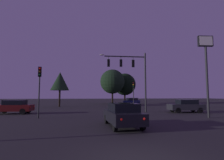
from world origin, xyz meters
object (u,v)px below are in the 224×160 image
car_crossing_left (14,107)px  traffic_signal_mast_arm (132,70)px  car_crossing_right (186,106)px  store_sign_illuminated (206,58)px  traffic_light_corner_left (133,90)px  car_far_lane (132,101)px  car_nearside_lane (123,114)px  tree_center_horizon (112,82)px  tree_left_far (125,84)px  traffic_light_corner_right (39,82)px  tree_behind_sign (60,81)px

car_crossing_left → traffic_signal_mast_arm: bearing=-0.0°
car_crossing_right → store_sign_illuminated: (-0.83, -5.05, 4.72)m
traffic_light_corner_left → car_far_lane: size_ratio=0.89×
car_nearside_lane → car_crossing_right: same height
store_sign_illuminated → car_far_lane: bearing=93.9°
traffic_signal_mast_arm → traffic_light_corner_left: 6.03m
car_nearside_lane → tree_center_horizon: size_ratio=0.57×
store_sign_illuminated → tree_left_far: bearing=92.6°
car_far_lane → tree_left_far: size_ratio=0.61×
car_crossing_left → traffic_light_corner_left: bearing=19.5°
traffic_light_corner_right → car_nearside_lane: traffic_light_corner_right is taller
car_crossing_right → tree_behind_sign: size_ratio=0.67×
car_crossing_left → tree_behind_sign: size_ratio=0.66×
traffic_light_corner_left → car_crossing_left: bearing=-160.5°
traffic_light_corner_right → traffic_signal_mast_arm: bearing=24.6°
car_crossing_right → car_far_lane: bearing=98.0°
traffic_light_corner_left → store_sign_illuminated: (3.78, -11.66, 2.59)m
store_sign_illuminated → tree_center_horizon: (-4.99, 25.34, -0.32)m
traffic_signal_mast_arm → traffic_light_corner_left: traffic_signal_mast_arm is taller
traffic_light_corner_right → traffic_light_corner_left: bearing=40.7°
traffic_signal_mast_arm → car_crossing_left: (-13.39, 0.01, -4.33)m
traffic_light_corner_left → car_nearside_lane: traffic_light_corner_left is taller
traffic_light_corner_right → car_crossing_left: size_ratio=1.11×
store_sign_illuminated → tree_behind_sign: (-15.68, 18.31, -0.93)m
car_nearside_lane → car_crossing_left: same height
car_far_lane → tree_left_far: bearing=89.0°
traffic_light_corner_left → traffic_signal_mast_arm: bearing=-107.4°
traffic_signal_mast_arm → traffic_light_corner_right: size_ratio=1.59×
car_nearside_lane → car_far_lane: (7.20, 24.62, 0.00)m
store_sign_illuminated → tree_behind_sign: store_sign_illuminated is taller
traffic_signal_mast_arm → car_crossing_right: size_ratio=1.75×
tree_left_far → traffic_light_corner_right: bearing=-117.1°
car_crossing_left → store_sign_illuminated: 20.44m
traffic_light_corner_left → car_nearside_lane: size_ratio=0.90×
traffic_light_corner_right → car_nearside_lane: size_ratio=1.01×
car_crossing_left → car_far_lane: 22.99m
traffic_light_corner_left → store_sign_illuminated: 12.53m
car_crossing_left → store_sign_illuminated: bearing=-18.5°
traffic_light_corner_left → car_crossing_right: size_ratio=0.98×
traffic_light_corner_right → tree_behind_sign: size_ratio=0.74×
car_far_lane → tree_center_horizon: size_ratio=0.58×
car_far_lane → tree_left_far: tree_left_far is taller
tree_behind_sign → tree_left_far: size_ratio=0.82×
traffic_light_corner_right → car_nearside_lane: bearing=-38.4°
car_nearside_lane → car_crossing_left: size_ratio=1.11×
traffic_light_corner_left → store_sign_illuminated: store_sign_illuminated is taller
car_crossing_left → tree_left_far: bearing=52.2°
car_crossing_left → car_crossing_right: bearing=-3.7°
traffic_signal_mast_arm → car_crossing_left: traffic_signal_mast_arm is taller
car_far_lane → car_crossing_right: bearing=-82.0°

